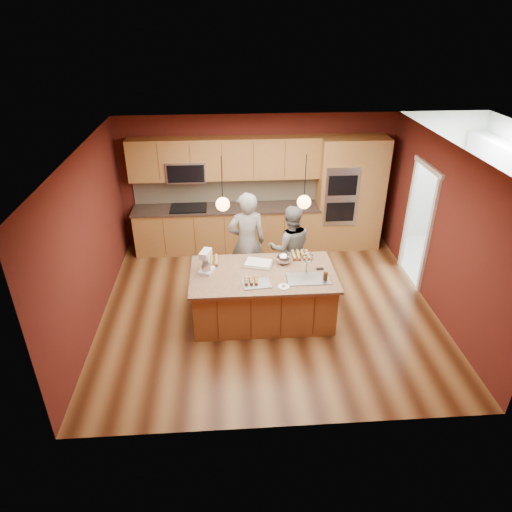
{
  "coord_description": "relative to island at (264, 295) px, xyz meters",
  "views": [
    {
      "loc": [
        -0.65,
        -6.32,
        4.48
      ],
      "look_at": [
        -0.21,
        -0.1,
        1.06
      ],
      "focal_mm": 32.0,
      "sensor_mm": 36.0,
      "label": 1
    }
  ],
  "objects": [
    {
      "name": "doorway_trim",
      "position": [
        2.83,
        1.05,
        0.62
      ],
      "size": [
        0.08,
        1.11,
        2.2
      ],
      "primitive_type": null,
      "color": "silver",
      "rests_on": "wall_right"
    },
    {
      "name": "cupcakes_right",
      "position": [
        0.65,
        0.48,
        0.44
      ],
      "size": [
        0.31,
        0.31,
        0.07
      ],
      "primitive_type": null,
      "color": "gold",
      "rests_on": "island"
    },
    {
      "name": "tumbler",
      "position": [
        0.9,
        -0.28,
        0.47
      ],
      "size": [
        0.07,
        0.07,
        0.14
      ],
      "primitive_type": "cylinder",
      "color": "#331F0A",
      "rests_on": "island"
    },
    {
      "name": "stand_mixer",
      "position": [
        -0.89,
        0.1,
        0.56
      ],
      "size": [
        0.27,
        0.31,
        0.37
      ],
      "rotation": [
        0.0,
        0.0,
        -0.33
      ],
      "color": "white",
      "rests_on": "island"
    },
    {
      "name": "plate",
      "position": [
        0.26,
        -0.43,
        0.41
      ],
      "size": [
        0.17,
        0.17,
        0.01
      ],
      "primitive_type": "cylinder",
      "color": "white",
      "rests_on": "island"
    },
    {
      "name": "person_right",
      "position": [
        0.53,
        0.89,
        0.36
      ],
      "size": [
        0.77,
        0.61,
        1.57
      ],
      "primitive_type": "imported",
      "rotation": [
        0.0,
        0.0,
        3.16
      ],
      "color": "slate",
      "rests_on": "floor"
    },
    {
      "name": "sheet_cake",
      "position": [
        -0.07,
        0.27,
        0.43
      ],
      "size": [
        0.54,
        0.46,
        0.05
      ],
      "rotation": [
        0.0,
        0.0,
        -0.3
      ],
      "color": "silver",
      "rests_on": "island"
    },
    {
      "name": "island",
      "position": [
        0.0,
        0.0,
        0.0
      ],
      "size": [
        2.26,
        1.27,
        1.21
      ],
      "color": "olive",
      "rests_on": "floor"
    },
    {
      "name": "laundry_room",
      "position": [
        4.45,
        1.45,
        1.52
      ],
      "size": [
        2.6,
        2.7,
        2.7
      ],
      "color": "beige",
      "rests_on": "ground"
    },
    {
      "name": "pendant_right",
      "position": [
        0.57,
        0.0,
        1.58
      ],
      "size": [
        0.2,
        0.2,
        0.8
      ],
      "color": "black",
      "rests_on": "ceiling"
    },
    {
      "name": "cupcakes_rack",
      "position": [
        -0.22,
        -0.29,
        0.46
      ],
      "size": [
        0.22,
        0.22,
        0.06
      ],
      "primitive_type": null,
      "color": "gold",
      "rests_on": "island"
    },
    {
      "name": "ceiling",
      "position": [
        0.1,
        0.25,
        2.27
      ],
      "size": [
        5.5,
        5.5,
        0.0
      ],
      "primitive_type": "plane",
      "rotation": [
        3.14,
        0.0,
        0.0
      ],
      "color": "white",
      "rests_on": "ground"
    },
    {
      "name": "oven_column",
      "position": [
        1.94,
        2.45,
        0.72
      ],
      "size": [
        1.3,
        0.62,
        2.3
      ],
      "color": "olive",
      "rests_on": "floor"
    },
    {
      "name": "phone",
      "position": [
        0.89,
        0.06,
        0.41
      ],
      "size": [
        0.13,
        0.08,
        0.01
      ],
      "primitive_type": "cube",
      "rotation": [
        0.0,
        0.0,
        0.15
      ],
      "color": "black",
      "rests_on": "island"
    },
    {
      "name": "cupcakes_left",
      "position": [
        -0.79,
        0.39,
        0.44
      ],
      "size": [
        0.17,
        0.34,
        0.08
      ],
      "primitive_type": null,
      "color": "gold",
      "rests_on": "island"
    },
    {
      "name": "cooling_rack",
      "position": [
        -0.14,
        -0.32,
        0.42
      ],
      "size": [
        0.44,
        0.33,
        0.02
      ],
      "primitive_type": "cube",
      "rotation": [
        0.0,
        0.0,
        0.09
      ],
      "color": "#A6A8AE",
      "rests_on": "island"
    },
    {
      "name": "wall_back",
      "position": [
        0.1,
        2.75,
        0.92
      ],
      "size": [
        5.5,
        0.0,
        5.5
      ],
      "primitive_type": "plane",
      "rotation": [
        1.57,
        0.0,
        0.0
      ],
      "color": "#4E1913",
      "rests_on": "ground"
    },
    {
      "name": "floor",
      "position": [
        0.1,
        0.25,
        -0.43
      ],
      "size": [
        5.5,
        5.5,
        0.0
      ],
      "primitive_type": "plane",
      "color": "#40200F",
      "rests_on": "ground"
    },
    {
      "name": "pendant_left",
      "position": [
        -0.6,
        0.0,
        1.58
      ],
      "size": [
        0.2,
        0.2,
        0.8
      ],
      "color": "black",
      "rests_on": "ceiling"
    },
    {
      "name": "washer",
      "position": [
        4.28,
        1.18,
        0.11
      ],
      "size": [
        0.84,
        0.85,
        1.07
      ],
      "primitive_type": "cube",
      "rotation": [
        0.0,
        0.0,
        0.29
      ],
      "color": "white",
      "rests_on": "floor"
    },
    {
      "name": "wall_left",
      "position": [
        -2.65,
        0.25,
        0.92
      ],
      "size": [
        0.0,
        5.0,
        5.0
      ],
      "primitive_type": "plane",
      "rotation": [
        1.57,
        0.0,
        1.57
      ],
      "color": "#4E1913",
      "rests_on": "ground"
    },
    {
      "name": "wall_right",
      "position": [
        2.85,
        0.25,
        0.92
      ],
      "size": [
        0.0,
        5.0,
        5.0
      ],
      "primitive_type": "plane",
      "rotation": [
        1.57,
        0.0,
        -1.57
      ],
      "color": "#4E1913",
      "rests_on": "ground"
    },
    {
      "name": "dryer",
      "position": [
        4.31,
        1.85,
        0.09
      ],
      "size": [
        0.76,
        0.77,
        1.04
      ],
      "primitive_type": "cube",
      "rotation": [
        0.0,
        0.0,
        -0.19
      ],
      "color": "white",
      "rests_on": "floor"
    },
    {
      "name": "cabinet_run",
      "position": [
        -0.58,
        2.5,
        0.56
      ],
      "size": [
        3.74,
        0.64,
        2.3
      ],
      "color": "olive",
      "rests_on": "floor"
    },
    {
      "name": "wall_front",
      "position": [
        0.1,
        -2.25,
        0.92
      ],
      "size": [
        5.5,
        0.0,
        5.5
      ],
      "primitive_type": "plane",
      "rotation": [
        -1.57,
        0.0,
        0.0
      ],
      "color": "#4E1913",
      "rests_on": "ground"
    },
    {
      "name": "person_left",
      "position": [
        -0.23,
        0.89,
        0.49
      ],
      "size": [
        0.72,
        0.53,
        1.83
      ],
      "primitive_type": "imported",
      "rotation": [
        0.0,
        0.0,
        3.28
      ],
      "color": "black",
      "rests_on": "floor"
    },
    {
      "name": "mixing_bowl",
      "position": [
        0.34,
        0.28,
        0.5
      ],
      "size": [
        0.24,
        0.24,
        0.2
      ],
      "primitive_type": "ellipsoid",
      "color": "#B3B4BB",
      "rests_on": "island"
    }
  ]
}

